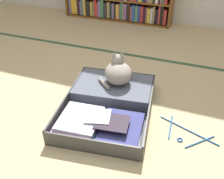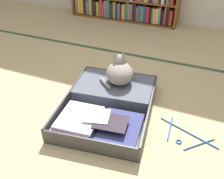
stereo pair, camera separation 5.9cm
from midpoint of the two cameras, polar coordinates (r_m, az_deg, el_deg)
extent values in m
plane|color=tan|center=(1.85, -5.86, -8.65)|extent=(10.00, 10.00, 0.00)
cube|color=#32502E|center=(2.80, 5.94, 7.57)|extent=(4.80, 0.05, 0.00)
cube|color=brown|center=(3.85, 2.93, 15.57)|extent=(1.52, 0.23, 0.02)
cube|color=slate|center=(4.09, -6.88, 18.40)|extent=(0.04, 0.20, 0.21)
cube|color=yellow|center=(4.08, -6.28, 18.42)|extent=(0.04, 0.20, 0.21)
cube|color=yellow|center=(4.06, -5.65, 18.44)|extent=(0.04, 0.20, 0.22)
cube|color=black|center=(4.02, -5.16, 18.33)|extent=(0.03, 0.20, 0.22)
cube|color=slate|center=(4.02, -4.64, 18.15)|extent=(0.02, 0.20, 0.20)
cube|color=#477663|center=(3.99, -4.23, 18.41)|extent=(0.04, 0.20, 0.25)
cube|color=gold|center=(3.97, -3.77, 18.30)|extent=(0.03, 0.20, 0.24)
cube|color=black|center=(3.98, -3.19, 18.12)|extent=(0.04, 0.20, 0.21)
cube|color=black|center=(3.95, -2.69, 18.00)|extent=(0.03, 0.20, 0.21)
cube|color=yellow|center=(3.94, -2.26, 17.93)|extent=(0.02, 0.20, 0.20)
cube|color=#4C7C59|center=(3.94, -1.84, 17.87)|extent=(0.02, 0.20, 0.20)
cube|color=red|center=(3.91, -1.45, 18.09)|extent=(0.04, 0.20, 0.24)
cube|color=#B83C3B|center=(3.90, -1.02, 17.70)|extent=(0.02, 0.20, 0.19)
cube|color=slate|center=(3.89, -0.49, 17.92)|extent=(0.04, 0.20, 0.23)
cube|color=#37784D|center=(3.86, 0.11, 17.96)|extent=(0.04, 0.20, 0.25)
cube|color=#2B2A2E|center=(3.86, 0.77, 17.64)|extent=(0.04, 0.20, 0.21)
cube|color=#9B814C|center=(3.84, 1.49, 17.68)|extent=(0.04, 0.20, 0.22)
cube|color=black|center=(3.83, 2.05, 17.48)|extent=(0.03, 0.20, 0.21)
cube|color=slate|center=(3.81, 2.48, 17.45)|extent=(0.03, 0.20, 0.22)
cube|color=black|center=(3.81, 2.95, 17.32)|extent=(0.02, 0.20, 0.20)
cube|color=gold|center=(3.80, 3.41, 17.31)|extent=(0.03, 0.20, 0.21)
cube|color=#9C6F5C|center=(3.79, 3.84, 17.30)|extent=(0.02, 0.20, 0.21)
cube|color=#347655|center=(3.78, 4.34, 17.46)|extent=(0.03, 0.20, 0.24)
cube|color=#9B835E|center=(3.78, 4.74, 17.26)|extent=(0.02, 0.20, 0.22)
cube|color=slate|center=(3.76, 5.20, 17.19)|extent=(0.04, 0.20, 0.23)
cube|color=black|center=(3.75, 5.92, 17.19)|extent=(0.04, 0.20, 0.24)
cube|color=#B04432|center=(3.74, 6.42, 16.75)|extent=(0.02, 0.20, 0.19)
cube|color=#2D5293|center=(3.72, 6.92, 16.87)|extent=(0.04, 0.20, 0.22)
cube|color=#4B8363|center=(3.72, 7.61, 16.71)|extent=(0.04, 0.20, 0.21)
cube|color=navy|center=(3.71, 8.21, 16.66)|extent=(0.03, 0.20, 0.21)
cube|color=#B9312E|center=(3.70, 8.82, 16.54)|extent=(0.04, 0.20, 0.21)
cube|color=#291327|center=(3.69, 9.40, 16.39)|extent=(0.03, 0.20, 0.21)
cube|color=#A17755|center=(3.70, 9.85, 16.37)|extent=(0.02, 0.20, 0.21)
cube|color=gold|center=(3.68, 10.29, 16.17)|extent=(0.03, 0.20, 0.20)
cube|color=silver|center=(3.68, 10.87, 16.15)|extent=(0.03, 0.20, 0.21)
cube|color=#958650|center=(3.67, 11.39, 16.23)|extent=(0.03, 0.20, 0.23)
cube|color=black|center=(3.67, 11.91, 15.87)|extent=(0.04, 0.20, 0.19)
cube|color=#B9423F|center=(3.66, 12.56, 16.18)|extent=(0.03, 0.20, 0.24)
cube|color=black|center=(3.64, 13.09, 16.05)|extent=(0.03, 0.20, 0.25)
cube|color=#BB3932|center=(3.65, 13.72, 15.63)|extent=(0.04, 0.20, 0.20)
cube|color=#3E3E3C|center=(1.82, -1.90, -8.94)|extent=(0.70, 0.51, 0.01)
cube|color=#3E3E3C|center=(1.65, -4.07, -12.43)|extent=(0.64, 0.10, 0.12)
cube|color=#3E3E3C|center=(1.88, -11.28, -5.87)|extent=(0.07, 0.43, 0.12)
cube|color=#3E3E3C|center=(1.75, 8.25, -9.43)|extent=(0.07, 0.43, 0.12)
cube|color=#52505A|center=(1.82, -1.91, -8.71)|extent=(0.67, 0.49, 0.01)
cube|color=#3E3E3C|center=(2.15, 1.38, -1.24)|extent=(0.70, 0.51, 0.01)
cube|color=#3E3E3C|center=(2.29, 2.65, 2.82)|extent=(0.64, 0.10, 0.12)
cube|color=#3E3E3C|center=(2.20, -6.67, 1.15)|extent=(0.07, 0.43, 0.12)
cube|color=#3E3E3C|center=(2.08, 9.93, -1.35)|extent=(0.07, 0.43, 0.12)
cube|color=#52505A|center=(2.14, 1.38, -1.03)|extent=(0.67, 0.49, 0.01)
cylinder|color=black|center=(1.97, -0.12, -4.51)|extent=(0.62, 0.10, 0.02)
cube|color=#3D3B7B|center=(1.85, -6.55, -7.61)|extent=(0.33, 0.40, 0.02)
cube|color=#2F4D68|center=(1.83, -6.30, -7.23)|extent=(0.33, 0.36, 0.02)
cube|color=gray|center=(1.82, -6.74, -6.85)|extent=(0.30, 0.35, 0.02)
cube|color=silver|center=(1.81, -6.40, -6.23)|extent=(0.31, 0.33, 0.02)
cube|color=#B2AF95|center=(1.77, 2.70, -9.39)|extent=(0.33, 0.37, 0.02)
cube|color=navy|center=(1.77, 2.77, -8.61)|extent=(0.32, 0.39, 0.02)
cube|color=white|center=(1.78, -2.47, -5.85)|extent=(0.21, 0.20, 0.01)
cube|color=black|center=(1.74, 0.74, -7.32)|extent=(0.25, 0.21, 0.01)
cube|color=#515865|center=(2.11, 1.40, 0.07)|extent=(0.66, 0.48, 0.11)
torus|color=white|center=(2.11, 2.35, 1.59)|extent=(0.09, 0.09, 0.01)
cylinder|color=black|center=(2.32, -1.72, 3.27)|extent=(0.02, 0.02, 0.11)
cylinder|color=black|center=(2.25, 7.01, 2.04)|extent=(0.02, 0.02, 0.11)
cube|color=red|center=(1.67, -5.36, -12.07)|extent=(0.03, 0.01, 0.03)
cube|color=green|center=(1.63, -2.21, -12.32)|extent=(0.04, 0.01, 0.02)
cube|color=red|center=(1.62, -2.50, -11.95)|extent=(0.03, 0.01, 0.02)
cube|color=yellow|center=(1.63, 3.80, -14.41)|extent=(0.03, 0.01, 0.03)
ellipsoid|color=gray|center=(2.07, 2.53, 3.64)|extent=(0.31, 0.33, 0.16)
ellipsoid|color=gray|center=(2.15, 2.39, 3.80)|extent=(0.18, 0.15, 0.09)
sphere|color=gray|center=(2.08, 2.49, 6.44)|extent=(0.11, 0.11, 0.11)
cone|color=gray|center=(2.05, 3.38, 7.90)|extent=(0.04, 0.04, 0.04)
cone|color=gray|center=(2.04, 1.71, 7.89)|extent=(0.04, 0.04, 0.04)
sphere|color=gold|center=(2.12, 2.95, 7.16)|extent=(0.02, 0.02, 0.02)
sphere|color=gold|center=(2.11, 1.89, 7.15)|extent=(0.02, 0.02, 0.02)
ellipsoid|color=gray|center=(2.06, -0.63, 1.43)|extent=(0.17, 0.15, 0.03)
cylinder|color=#205395|center=(1.89, 17.50, -9.16)|extent=(0.42, 0.17, 0.01)
cylinder|color=#205395|center=(1.83, 19.84, -11.52)|extent=(0.18, 0.18, 0.01)
cylinder|color=#205395|center=(1.89, 13.79, -8.49)|extent=(0.03, 0.25, 0.01)
torus|color=#205395|center=(1.81, 15.66, -11.20)|extent=(0.05, 0.05, 0.01)
camera|label=1|loc=(0.03, -89.06, 0.65)|focal=40.85mm
camera|label=2|loc=(0.03, 90.94, -0.65)|focal=40.85mm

